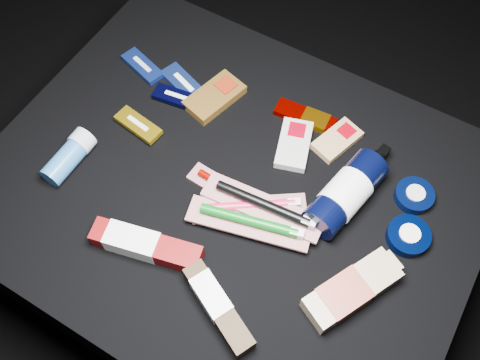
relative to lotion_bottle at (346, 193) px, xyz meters
The scene contains 21 objects.
ground 0.49m from the lotion_bottle, 159.08° to the right, with size 3.00×3.00×0.00m, color black.
cloth_table 0.33m from the lotion_bottle, 159.08° to the right, with size 0.98×0.78×0.40m, color black.
luna_bar_0 0.44m from the lotion_bottle, 169.09° to the left, with size 0.13×0.08×0.02m.
luna_bar_1 0.55m from the lotion_bottle, behind, with size 0.12×0.07×0.01m.
luna_bar_2 0.43m from the lotion_bottle, behind, with size 0.11×0.05×0.01m.
luna_bar_3 0.46m from the lotion_bottle, behind, with size 0.11×0.05×0.01m.
clif_bar_0 0.36m from the lotion_bottle, 165.49° to the left, with size 0.10×0.15×0.02m.
clif_bar_1 0.16m from the lotion_bottle, 154.49° to the left, with size 0.10×0.13×0.02m.
clif_bar_2 0.15m from the lotion_bottle, 119.29° to the left, with size 0.09×0.12×0.02m.
power_bar 0.21m from the lotion_bottle, 136.32° to the left, with size 0.14×0.05×0.02m.
lotion_bottle is the anchor object (origin of this frame).
cream_tin_upper 0.14m from the lotion_bottle, 34.09° to the left, with size 0.08×0.08×0.02m.
cream_tin_lower 0.14m from the lotion_bottle, ahead, with size 0.08×0.08×0.03m.
bodywash_bottle 0.19m from the lotion_bottle, 61.58° to the right, with size 0.14×0.19×0.04m.
deodorant_stick 0.56m from the lotion_bottle, 158.91° to the right, with size 0.05×0.12×0.05m.
toothbrush_pack_0 0.23m from the lotion_bottle, 154.33° to the right, with size 0.19×0.05×0.02m.
toothbrush_pack_1 0.18m from the lotion_bottle, 143.37° to the right, with size 0.21×0.17×0.02m.
toothbrush_pack_2 0.19m from the lotion_bottle, 132.62° to the right, with size 0.25×0.11×0.03m.
toothbrush_pack_3 0.16m from the lotion_bottle, 140.63° to the right, with size 0.25×0.08×0.03m.
toothpaste_carton_red 0.40m from the lotion_bottle, 135.22° to the right, with size 0.22×0.10×0.04m.
toothpaste_carton_green 0.32m from the lotion_bottle, 108.88° to the right, with size 0.18×0.11×0.03m.
Camera 1 is at (0.28, -0.43, 1.35)m, focal length 40.00 mm.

